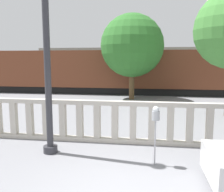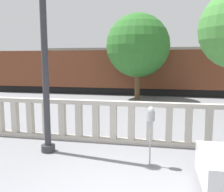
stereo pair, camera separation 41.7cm
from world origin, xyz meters
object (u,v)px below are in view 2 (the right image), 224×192
Objects in this scene: train_far at (148,66)px; tree_left at (138,46)px; parking_meter at (151,117)px; lamppost at (44,33)px; train_near at (165,71)px.

tree_left reaches higher than train_far.
tree_left is (-1.34, 10.71, 2.35)m from parking_meter.
lamppost is 20.65m from train_far.
parking_meter is 0.06× the size of train_near.
lamppost is 3.70m from parking_meter.
tree_left is at bearing -121.86° from train_near.
train_far is at bearing 89.22° from tree_left.
lamppost reaches higher than tree_left.
tree_left is at bearing 97.15° from parking_meter.
train_near is 7.50m from train_far.
train_near is (3.47, 13.23, -1.62)m from lamppost.
parking_meter is at bearing -92.03° from train_near.
tree_left is at bearing 80.94° from lamppost.
lamppost is 4.25× the size of parking_meter.
train_near is 1.30× the size of train_far.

